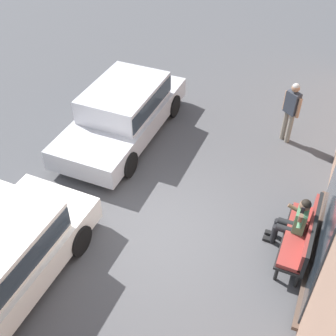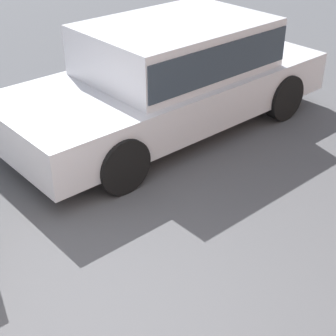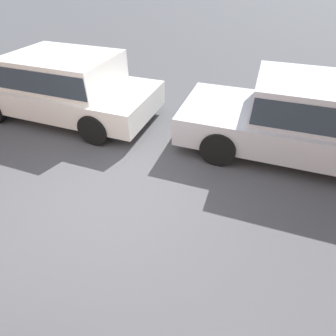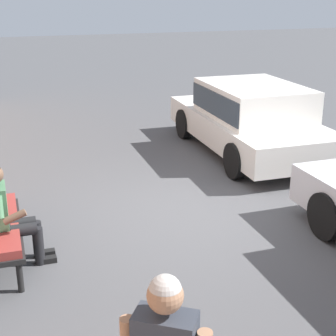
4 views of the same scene
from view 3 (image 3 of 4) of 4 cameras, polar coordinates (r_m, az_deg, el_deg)
name	(u,v)px [view 3 (image 3 of 4)]	position (r m, az deg, el deg)	size (l,w,h in m)	color
ground_plane	(115,193)	(4.38, -11.50, -5.39)	(60.00, 60.00, 0.00)	#4C4C4F
parked_car_near	(313,117)	(5.44, 29.10, 9.73)	(4.57, 1.99, 1.42)	silver
parked_car_mid	(64,84)	(6.67, -21.69, 16.71)	(4.35, 2.00, 1.42)	white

